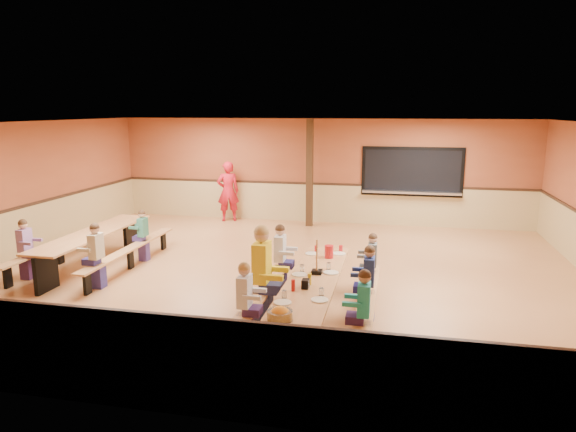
# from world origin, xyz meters

# --- Properties ---
(ground) EXTENTS (12.00, 12.00, 0.00)m
(ground) POSITION_xyz_m (0.00, 0.00, 0.00)
(ground) COLOR #9D643B
(ground) RESTS_ON ground
(room_envelope) EXTENTS (12.04, 10.04, 3.02)m
(room_envelope) POSITION_xyz_m (0.00, 0.00, 0.69)
(room_envelope) COLOR brown
(room_envelope) RESTS_ON ground
(kitchen_pass_through) EXTENTS (2.78, 0.28, 1.38)m
(kitchen_pass_through) POSITION_xyz_m (2.60, 4.96, 1.49)
(kitchen_pass_through) COLOR black
(kitchen_pass_through) RESTS_ON ground
(structural_post) EXTENTS (0.18, 0.18, 3.00)m
(structural_post) POSITION_xyz_m (-0.20, 4.40, 1.50)
(structural_post) COLOR black
(structural_post) RESTS_ON ground
(cafeteria_table_main) EXTENTS (1.91, 3.70, 0.74)m
(cafeteria_table_main) POSITION_xyz_m (1.00, -2.29, 0.53)
(cafeteria_table_main) COLOR #BC804A
(cafeteria_table_main) RESTS_ON ground
(cafeteria_table_second) EXTENTS (1.91, 3.70, 0.74)m
(cafeteria_table_second) POSITION_xyz_m (-4.00, -0.32, 0.53)
(cafeteria_table_second) COLOR #BC804A
(cafeteria_table_second) RESTS_ON ground
(seated_child_white_left) EXTENTS (0.36, 0.29, 1.19)m
(seated_child_white_left) POSITION_xyz_m (0.17, -3.18, 0.59)
(seated_child_white_left) COLOR silver
(seated_child_white_left) RESTS_ON ground
(seated_adult_yellow) EXTENTS (0.50, 0.41, 1.49)m
(seated_adult_yellow) POSITION_xyz_m (0.17, -2.24, 0.74)
(seated_adult_yellow) COLOR yellow
(seated_adult_yellow) RESTS_ON ground
(seated_child_grey_left) EXTENTS (0.37, 0.31, 1.22)m
(seated_child_grey_left) POSITION_xyz_m (0.17, -0.95, 0.61)
(seated_child_grey_left) COLOR silver
(seated_child_grey_left) RESTS_ON ground
(seated_child_teal_right) EXTENTS (0.36, 0.29, 1.18)m
(seated_child_teal_right) POSITION_xyz_m (1.82, -3.14, 0.59)
(seated_child_teal_right) COLOR teal
(seated_child_teal_right) RESTS_ON ground
(seated_child_navy_right) EXTENTS (0.36, 0.29, 1.18)m
(seated_child_navy_right) POSITION_xyz_m (1.82, -1.92, 0.59)
(seated_child_navy_right) COLOR navy
(seated_child_navy_right) RESTS_ON ground
(seated_child_char_right) EXTENTS (0.33, 0.27, 1.13)m
(seated_child_char_right) POSITION_xyz_m (1.82, -0.88, 0.57)
(seated_child_char_right) COLOR #4F5659
(seated_child_char_right) RESTS_ON ground
(seated_child_purple_sec) EXTENTS (0.35, 0.29, 1.17)m
(seated_child_purple_sec) POSITION_xyz_m (-4.82, -1.33, 0.59)
(seated_child_purple_sec) COLOR #8C6396
(seated_child_purple_sec) RESTS_ON ground
(seated_child_green_sec) EXTENTS (0.32, 0.26, 1.11)m
(seated_child_green_sec) POSITION_xyz_m (-3.17, 0.28, 0.56)
(seated_child_green_sec) COLOR #337762
(seated_child_green_sec) RESTS_ON ground
(seated_child_tan_sec) EXTENTS (0.37, 0.30, 1.21)m
(seated_child_tan_sec) POSITION_xyz_m (-3.17, -1.51, 0.61)
(seated_child_tan_sec) COLOR #B9AF91
(seated_child_tan_sec) RESTS_ON ground
(standing_woman) EXTENTS (0.76, 0.65, 1.77)m
(standing_woman) POSITION_xyz_m (-2.66, 4.55, 0.89)
(standing_woman) COLOR red
(standing_woman) RESTS_ON ground
(punch_pitcher) EXTENTS (0.16, 0.16, 0.22)m
(punch_pitcher) POSITION_xyz_m (1.09, -1.16, 0.85)
(punch_pitcher) COLOR red
(punch_pitcher) RESTS_ON cafeteria_table_main
(chip_bowl) EXTENTS (0.32, 0.32, 0.15)m
(chip_bowl) POSITION_xyz_m (0.85, -3.94, 0.81)
(chip_bowl) COLOR #FFA828
(chip_bowl) RESTS_ON cafeteria_table_main
(napkin_dispenser) EXTENTS (0.10, 0.14, 0.13)m
(napkin_dispenser) POSITION_xyz_m (0.96, -2.75, 0.80)
(napkin_dispenser) COLOR black
(napkin_dispenser) RESTS_ON cafeteria_table_main
(condiment_mustard) EXTENTS (0.06, 0.06, 0.17)m
(condiment_mustard) POSITION_xyz_m (0.99, -2.58, 0.82)
(condiment_mustard) COLOR yellow
(condiment_mustard) RESTS_ON cafeteria_table_main
(condiment_ketchup) EXTENTS (0.06, 0.06, 0.17)m
(condiment_ketchup) POSITION_xyz_m (0.81, -2.90, 0.82)
(condiment_ketchup) COLOR #B2140F
(condiment_ketchup) RESTS_ON cafeteria_table_main
(table_paddle) EXTENTS (0.16, 0.16, 0.56)m
(table_paddle) POSITION_xyz_m (1.02, -2.07, 0.88)
(table_paddle) COLOR black
(table_paddle) RESTS_ON cafeteria_table_main
(place_settings) EXTENTS (0.65, 3.30, 0.11)m
(place_settings) POSITION_xyz_m (1.00, -2.29, 0.80)
(place_settings) COLOR beige
(place_settings) RESTS_ON cafeteria_table_main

